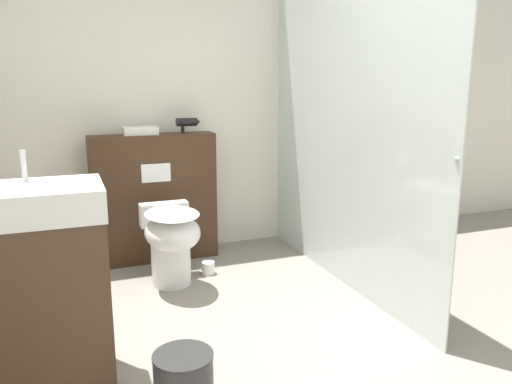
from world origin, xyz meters
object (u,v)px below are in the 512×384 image
hair_drier (188,122)px  toilet (171,239)px  sink_vanity (35,294)px  waste_bin (184,384)px

hair_drier → toilet: bearing=-115.1°
sink_vanity → hair_drier: (1.09, 1.61, 0.60)m
toilet → waste_bin: toilet is taller
toilet → sink_vanity: 1.31m
hair_drier → waste_bin: hair_drier is taller
sink_vanity → toilet: bearing=51.3°
waste_bin → hair_drier: bearing=75.2°
sink_vanity → waste_bin: bearing=-33.8°
sink_vanity → waste_bin: size_ratio=3.99×
toilet → hair_drier: hair_drier is taller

